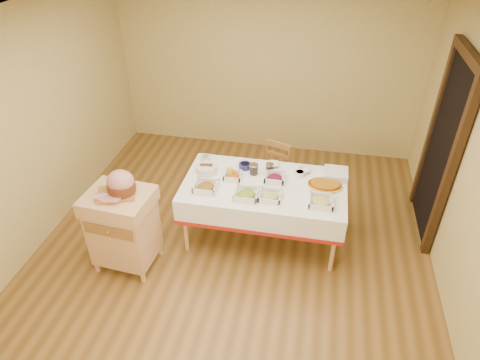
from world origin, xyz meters
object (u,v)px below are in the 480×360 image
mustard_bottle (230,173)px  bread_basket (207,169)px  plate_stack (336,174)px  dining_chair (273,174)px  preserve_jar_left (254,170)px  butcher_cart (123,225)px  preserve_jar_right (270,169)px  brass_platter (325,185)px  dining_table (264,196)px  ham_on_board (120,184)px

mustard_bottle → bread_basket: 0.30m
bread_basket → plate_stack: (1.47, 0.19, -0.01)m
dining_chair → preserve_jar_left: 0.69m
plate_stack → butcher_cart: bearing=-154.6°
butcher_cart → preserve_jar_left: (1.25, 0.91, 0.29)m
preserve_jar_right → brass_platter: size_ratio=0.32×
dining_chair → butcher_cart: bearing=-133.9°
dining_chair → mustard_bottle: mustard_bottle is taller
dining_chair → bread_basket: bread_basket is taller
dining_chair → plate_stack: 0.95m
preserve_jar_left → brass_platter: (0.82, -0.10, -0.04)m
bread_basket → mustard_bottle: bearing=-11.3°
bread_basket → plate_stack: bread_basket is taller
dining_table → ham_on_board: (-1.36, -0.70, 0.45)m
preserve_jar_left → preserve_jar_right: preserve_jar_left is taller
dining_chair → bread_basket: size_ratio=3.48×
butcher_cart → dining_chair: 2.03m
butcher_cart → dining_chair: butcher_cart is taller
preserve_jar_right → bread_basket: bearing=-169.9°
ham_on_board → butcher_cart: bearing=-141.9°
dining_chair → preserve_jar_left: size_ratio=6.44×
dining_chair → preserve_jar_left: preserve_jar_left is taller
ham_on_board → mustard_bottle: ham_on_board is taller
dining_table → preserve_jar_left: (-0.15, 0.18, 0.22)m
preserve_jar_left → bread_basket: (-0.54, -0.07, -0.01)m
preserve_jar_right → mustard_bottle: 0.46m
ham_on_board → preserve_jar_right: (1.38, 0.94, -0.24)m
preserve_jar_left → preserve_jar_right: bearing=17.9°
plate_stack → bread_basket: bearing=-172.6°
dining_chair → mustard_bottle: bearing=-121.0°
dining_chair → preserve_jar_right: size_ratio=6.88×
preserve_jar_right → dining_chair: bearing=91.8°
butcher_cart → bread_basket: bearing=50.1°
preserve_jar_right → plate_stack: bearing=4.8°
preserve_jar_right → mustard_bottle: bearing=-156.1°
butcher_cart → brass_platter: bearing=21.6°
dining_chair → ham_on_board: size_ratio=2.11×
preserve_jar_left → brass_platter: size_ratio=0.34×
ham_on_board → brass_platter: ham_on_board is taller
ham_on_board → preserve_jar_left: size_ratio=3.06×
dining_table → plate_stack: (0.78, 0.30, 0.20)m
mustard_bottle → dining_chair: bearing=59.0°
preserve_jar_left → ham_on_board: bearing=-143.8°
dining_chair → ham_on_board: bearing=-133.7°
mustard_bottle → brass_platter: 1.06m
plate_stack → brass_platter: size_ratio=0.71×
butcher_cart → ham_on_board: 0.52m
bread_basket → butcher_cart: bearing=-129.9°
mustard_bottle → brass_platter: mustard_bottle is taller
butcher_cart → plate_stack: size_ratio=3.51×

